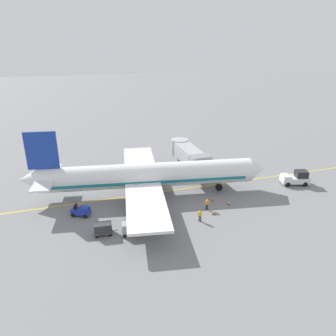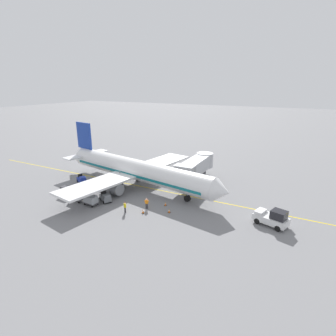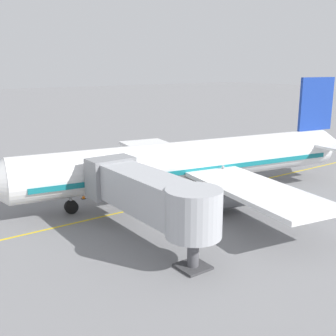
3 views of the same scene
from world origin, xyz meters
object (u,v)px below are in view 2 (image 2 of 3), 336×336
object	(u,v)px
baggage_cart_second_in_train	(77,196)
safety_cone_nose_right	(165,204)
baggage_cart_third_in_train	(67,190)
pushback_tractor	(272,218)
safety_cone_wing_tip	(169,211)
baggage_cart_front	(91,199)
jet_bridge	(196,166)
baggage_tug_trailing	(105,197)
baggage_tug_lead	(82,180)
ground_crew_wing_walker	(125,207)
ground_crew_loader	(147,203)
parked_airliner	(135,170)
safety_cone_nose_left	(143,211)

from	to	relation	value
baggage_cart_second_in_train	safety_cone_nose_right	world-z (taller)	baggage_cart_second_in_train
baggage_cart_third_in_train	pushback_tractor	bearing A→B (deg)	99.70
baggage_cart_second_in_train	safety_cone_wing_tip	world-z (taller)	baggage_cart_second_in_train
baggage_cart_front	jet_bridge	bearing A→B (deg)	146.92
jet_bridge	baggage_tug_trailing	distance (m)	17.77
baggage_cart_front	safety_cone_nose_right	size ratio (longest dim) A/B	4.99
baggage_tug_lead	baggage_cart_third_in_train	distance (m)	6.08
baggage_tug_lead	ground_crew_wing_walker	xyz separation A→B (m)	(6.23, 14.86, 0.24)
ground_crew_loader	safety_cone_nose_right	world-z (taller)	ground_crew_loader
baggage_tug_trailing	ground_crew_wing_walker	world-z (taller)	ground_crew_wing_walker
ground_crew_wing_walker	safety_cone_wing_tip	size ratio (longest dim) A/B	2.86
baggage_cart_second_in_train	ground_crew_wing_walker	xyz separation A→B (m)	(-0.25, 9.34, 0.00)
parked_airliner	baggage_cart_front	xyz separation A→B (m)	(10.19, -1.61, -2.24)
parked_airliner	safety_cone_nose_right	bearing A→B (deg)	61.14
baggage_tug_trailing	pushback_tractor	bearing A→B (deg)	100.11
baggage_tug_lead	ground_crew_wing_walker	distance (m)	16.11
safety_cone_nose_right	safety_cone_wing_tip	xyz separation A→B (m)	(1.90, 1.65, 0.00)
ground_crew_loader	safety_cone_nose_right	size ratio (longest dim) A/B	2.86
jet_bridge	safety_cone_nose_left	bearing A→B (deg)	-7.95
baggage_tug_lead	safety_cone_nose_left	world-z (taller)	baggage_tug_lead
jet_bridge	baggage_tug_lead	distance (m)	22.07
parked_airliner	baggage_cart_front	bearing A→B (deg)	-8.97
pushback_tractor	baggage_tug_trailing	xyz separation A→B (m)	(4.44, -24.92, -0.39)
pushback_tractor	baggage_cart_front	xyz separation A→B (m)	(6.55, -26.08, -0.15)
pushback_tractor	baggage_cart_second_in_train	size ratio (longest dim) A/B	1.65
baggage_cart_third_in_train	baggage_cart_second_in_train	bearing A→B (deg)	75.14
baggage_cart_second_in_train	ground_crew_wing_walker	world-z (taller)	ground_crew_wing_walker
baggage_tug_lead	baggage_cart_second_in_train	bearing A→B (deg)	40.40
ground_crew_loader	baggage_cart_second_in_train	bearing A→B (deg)	-76.17
parked_airliner	baggage_cart_third_in_train	xyz separation A→B (m)	(9.16, -7.86, -2.24)
jet_bridge	safety_cone_nose_right	bearing A→B (deg)	-2.06
safety_cone_wing_tip	baggage_cart_third_in_train	bearing A→B (deg)	-82.64
baggage_cart_second_in_train	parked_airliner	bearing A→B (deg)	155.17
jet_bridge	pushback_tractor	world-z (taller)	jet_bridge
parked_airliner	baggage_cart_second_in_train	distance (m)	11.27
baggage_tug_lead	baggage_cart_second_in_train	world-z (taller)	baggage_tug_lead
baggage_cart_second_in_train	ground_crew_wing_walker	size ratio (longest dim) A/B	1.74
baggage_tug_lead	baggage_cart_front	world-z (taller)	baggage_tug_lead
jet_bridge	baggage_tug_lead	bearing A→B (deg)	-62.60
baggage_tug_lead	safety_cone_nose_right	size ratio (longest dim) A/B	4.70
baggage_tug_lead	baggage_cart_second_in_train	distance (m)	8.52
baggage_tug_lead	safety_cone_nose_left	xyz separation A→B (m)	(5.18, 17.31, -0.42)
ground_crew_wing_walker	safety_cone_nose_right	xyz separation A→B (m)	(-4.88, 4.17, -0.66)
jet_bridge	ground_crew_wing_walker	size ratio (longest dim) A/B	7.50
baggage_cart_front	ground_crew_wing_walker	world-z (taller)	ground_crew_wing_walker
parked_airliner	ground_crew_wing_walker	bearing A→B (deg)	25.71
parked_airliner	safety_cone_nose_right	distance (m)	10.54
ground_crew_wing_walker	safety_cone_wing_tip	xyz separation A→B (m)	(-2.98, 5.82, -0.66)
parked_airliner	ground_crew_loader	world-z (taller)	parked_airliner
baggage_cart_front	safety_cone_nose_left	world-z (taller)	baggage_cart_front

